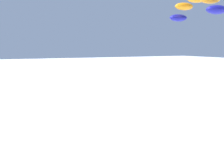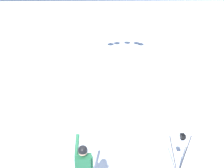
% 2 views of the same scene
% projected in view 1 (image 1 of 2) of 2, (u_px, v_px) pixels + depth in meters
% --- Properties ---
extents(traction_kite, '(3.97, 1.65, 1.30)m').
position_uv_depth(traction_kite, '(196.00, 7.00, 12.36)').
color(traction_kite, navy).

